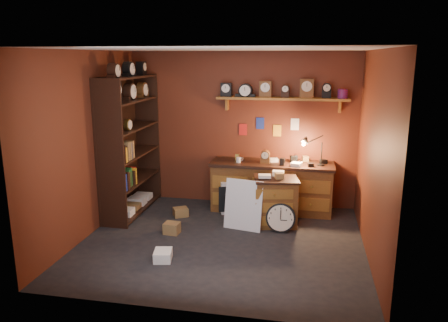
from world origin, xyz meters
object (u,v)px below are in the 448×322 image
at_px(shelving_unit, 128,140).
at_px(workbench, 272,184).
at_px(big_round_clock, 281,218).
at_px(low_cabinet, 276,199).

distance_m(shelving_unit, workbench, 2.54).
height_order(workbench, big_round_clock, workbench).
bearing_deg(big_round_clock, low_cabinet, 109.88).
relative_size(low_cabinet, big_round_clock, 1.89).
height_order(shelving_unit, big_round_clock, shelving_unit).
distance_m(shelving_unit, low_cabinet, 2.63).
relative_size(shelving_unit, workbench, 1.24).
distance_m(workbench, low_cabinet, 0.66).
xyz_separation_m(workbench, big_round_clock, (0.23, -0.93, -0.25)).
bearing_deg(workbench, shelving_unit, -168.21).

